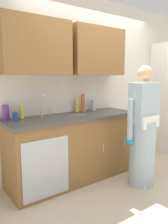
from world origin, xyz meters
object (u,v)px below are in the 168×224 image
(bottle_water_short, at_px, (83,103))
(cup_by_sink, at_px, (15,116))
(person_at_sink, at_px, (142,136))
(bottle_cleaner_spray, at_px, (77,105))
(bottle_soap, at_px, (94,105))
(sink, at_px, (49,119))
(bottle_dish_liquid, at_px, (21,112))
(knife_on_counter, at_px, (77,115))
(bottle_water_tall, at_px, (6,113))

(bottle_water_short, distance_m, cup_by_sink, 1.10)
(person_at_sink, height_order, bottle_cleaner_spray, person_at_sink)
(bottle_water_short, height_order, bottle_soap, bottle_water_short)
(sink, xyz_separation_m, person_at_sink, (1.03, -0.70, -0.23))
(bottle_cleaner_spray, distance_m, cup_by_sink, 1.01)
(sink, xyz_separation_m, bottle_dish_liquid, (-0.30, 0.18, 0.10))
(person_at_sink, bearing_deg, bottle_soap, 97.28)
(bottle_soap, height_order, knife_on_counter, bottle_soap)
(person_at_sink, xyz_separation_m, bottle_dish_liquid, (-1.33, 0.88, 0.34))
(bottle_soap, xyz_separation_m, cup_by_sink, (-1.32, -0.08, -0.04))
(bottle_soap, height_order, bottle_cleaner_spray, bottle_cleaner_spray)
(bottle_water_short, xyz_separation_m, bottle_water_tall, (-1.17, 0.03, -0.04))
(bottle_cleaner_spray, distance_m, bottle_water_tall, 1.09)
(bottle_water_short, relative_size, knife_on_counter, 1.14)
(sink, height_order, bottle_soap, sink)
(bottle_dish_liquid, xyz_separation_m, knife_on_counter, (0.72, -0.20, -0.09))
(bottle_cleaner_spray, bearing_deg, sink, -159.23)
(bottle_dish_liquid, relative_size, cup_by_sink, 1.78)
(bottle_water_short, height_order, bottle_cleaner_spray, bottle_water_short)
(bottle_dish_liquid, height_order, knife_on_counter, bottle_dish_liquid)
(bottle_soap, distance_m, knife_on_counter, 0.54)
(person_at_sink, relative_size, cup_by_sink, 16.28)
(bottle_water_tall, bearing_deg, bottle_cleaner_spray, 0.34)
(bottle_water_short, bearing_deg, person_at_sink, -69.01)
(bottle_dish_liquid, relative_size, knife_on_counter, 0.74)
(bottle_cleaner_spray, bearing_deg, cup_by_sink, -173.81)
(knife_on_counter, bearing_deg, bottle_water_tall, 13.58)
(bottle_water_tall, bearing_deg, person_at_sink, -31.42)
(sink, height_order, bottle_cleaner_spray, sink)
(person_at_sink, xyz_separation_m, knife_on_counter, (-0.61, 0.68, 0.25))
(bottle_cleaner_spray, relative_size, knife_on_counter, 0.82)
(sink, bearing_deg, cup_by_sink, 163.59)
(bottle_dish_liquid, bearing_deg, bottle_water_short, 0.59)
(person_at_sink, height_order, bottle_water_tall, person_at_sink)
(bottle_dish_liquid, bearing_deg, bottle_cleaner_spray, 3.18)
(person_at_sink, bearing_deg, knife_on_counter, 131.53)
(knife_on_counter, bearing_deg, bottle_dish_liquid, 13.18)
(person_at_sink, distance_m, bottle_water_tall, 1.81)
(bottle_water_tall, relative_size, bottle_dish_liquid, 1.06)
(person_at_sink, xyz_separation_m, bottle_water_tall, (-1.51, 0.93, 0.34))
(knife_on_counter, bearing_deg, cup_by_sink, 18.93)
(bottle_water_tall, xyz_separation_m, knife_on_counter, (0.91, -0.24, -0.09))
(bottle_cleaner_spray, bearing_deg, person_at_sink, -65.41)
(bottle_water_short, height_order, bottle_water_tall, bottle_water_short)
(sink, relative_size, bottle_water_short, 1.82)
(sink, bearing_deg, person_at_sink, -34.37)
(bottle_cleaner_spray, distance_m, bottle_dish_liquid, 0.90)
(sink, distance_m, bottle_water_tall, 0.55)
(person_at_sink, distance_m, bottle_cleaner_spray, 1.08)
(person_at_sink, relative_size, bottle_water_tall, 8.64)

